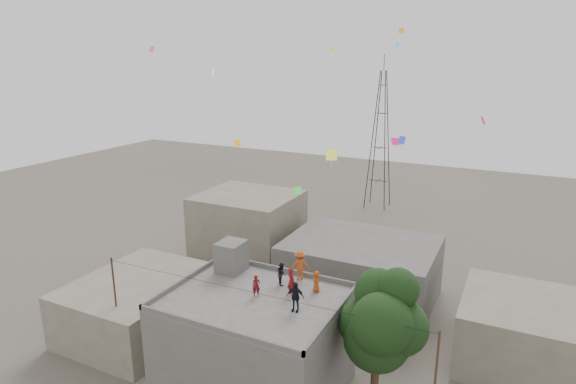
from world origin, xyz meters
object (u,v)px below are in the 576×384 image
at_px(transmission_tower, 380,140).
at_px(person_dark_adult, 295,297).
at_px(tree, 381,323).
at_px(person_red_adult, 291,281).
at_px(stair_head_box, 231,256).

bearing_deg(transmission_tower, person_dark_adult, -80.48).
relative_size(tree, person_red_adult, 5.32).
bearing_deg(tree, person_dark_adult, -169.52).
bearing_deg(person_dark_adult, transmission_tower, 93.80).
height_order(stair_head_box, person_dark_adult, stair_head_box).
relative_size(stair_head_box, tree, 0.22).
height_order(tree, transmission_tower, transmission_tower).
xyz_separation_m(stair_head_box, person_red_adult, (4.94, -1.26, -0.14)).
xyz_separation_m(person_red_adult, person_dark_adult, (1.02, -1.60, 0.00)).
xyz_separation_m(stair_head_box, tree, (10.57, -2.00, -1.00)).
bearing_deg(person_dark_adult, stair_head_box, 148.64).
height_order(stair_head_box, transmission_tower, transmission_tower).
height_order(person_red_adult, person_dark_adult, person_dark_adult).
xyz_separation_m(stair_head_box, transmission_tower, (-0.80, 37.40, 1.97)).
height_order(transmission_tower, person_dark_adult, transmission_tower).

